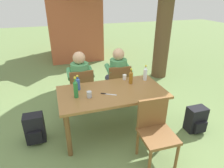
{
  "coord_description": "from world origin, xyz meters",
  "views": [
    {
      "loc": [
        -0.79,
        -2.51,
        2.1
      ],
      "look_at": [
        0.0,
        0.0,
        0.86
      ],
      "focal_mm": 31.14,
      "sensor_mm": 36.0,
      "label": 1
    }
  ],
  "objects": [
    {
      "name": "brick_kiosk",
      "position": [
        0.01,
        4.51,
        1.46
      ],
      "size": [
        1.93,
        2.07,
        2.78
      ],
      "color": "#B25638",
      "rests_on": "ground_plane"
    },
    {
      "name": "table_knife",
      "position": [
        -0.1,
        -0.08,
        0.74
      ],
      "size": [
        0.22,
        0.14,
        0.01
      ],
      "color": "silver",
      "rests_on": "dining_table"
    },
    {
      "name": "chair_far_left",
      "position": [
        -0.36,
        0.73,
        0.49
      ],
      "size": [
        0.45,
        0.45,
        0.87
      ],
      "color": "brown",
      "rests_on": "ground_plane"
    },
    {
      "name": "bottle_blue",
      "position": [
        -0.48,
        0.2,
        0.84
      ],
      "size": [
        0.06,
        0.06,
        0.24
      ],
      "color": "#2D56A3",
      "rests_on": "dining_table"
    },
    {
      "name": "bottle_amber",
      "position": [
        0.38,
        0.17,
        0.85
      ],
      "size": [
        0.06,
        0.06,
        0.26
      ],
      "color": "#996019",
      "rests_on": "dining_table"
    },
    {
      "name": "dining_table",
      "position": [
        0.0,
        0.0,
        0.64
      ],
      "size": [
        1.62,
        0.86,
        0.74
      ],
      "color": "olive",
      "rests_on": "ground_plane"
    },
    {
      "name": "chair_far_right",
      "position": [
        0.36,
        0.73,
        0.49
      ],
      "size": [
        0.48,
        0.48,
        0.87
      ],
      "color": "brown",
      "rests_on": "ground_plane"
    },
    {
      "name": "person_in_white_shirt",
      "position": [
        -0.37,
        0.84,
        0.66
      ],
      "size": [
        0.47,
        0.61,
        1.18
      ],
      "color": "#4C935B",
      "rests_on": "ground_plane"
    },
    {
      "name": "bottle_clear",
      "position": [
        0.66,
        0.23,
        0.85
      ],
      "size": [
        0.06,
        0.06,
        0.27
      ],
      "color": "white",
      "rests_on": "dining_table"
    },
    {
      "name": "bottle_green",
      "position": [
        -0.55,
        -0.03,
        0.87
      ],
      "size": [
        0.06,
        0.06,
        0.32
      ],
      "color": "#287A38",
      "rests_on": "dining_table"
    },
    {
      "name": "backpack_by_far_side",
      "position": [
        1.32,
        -0.41,
        0.21
      ],
      "size": [
        0.3,
        0.26,
        0.43
      ],
      "color": "black",
      "rests_on": "ground_plane"
    },
    {
      "name": "cup_white",
      "position": [
        0.34,
        0.35,
        0.78
      ],
      "size": [
        0.07,
        0.07,
        0.09
      ],
      "primitive_type": "cylinder",
      "color": "white",
      "rests_on": "dining_table"
    },
    {
      "name": "ground_plane",
      "position": [
        0.0,
        0.0,
        0.0
      ],
      "size": [
        24.0,
        24.0,
        0.0
      ],
      "primitive_type": "plane",
      "color": "#6B844C"
    },
    {
      "name": "person_in_plaid_shirt",
      "position": [
        0.37,
        0.84,
        0.66
      ],
      "size": [
        0.47,
        0.61,
        1.18
      ],
      "color": "#4C935B",
      "rests_on": "ground_plane"
    },
    {
      "name": "backpack_by_near_side",
      "position": [
        -1.2,
        0.1,
        0.22
      ],
      "size": [
        0.28,
        0.26,
        0.46
      ],
      "color": "black",
      "rests_on": "ground_plane"
    },
    {
      "name": "cup_steel",
      "position": [
        -0.37,
        -0.09,
        0.78
      ],
      "size": [
        0.07,
        0.07,
        0.09
      ],
      "primitive_type": "cylinder",
      "color": "#B2B7BC",
      "rests_on": "dining_table"
    },
    {
      "name": "chair_near_right",
      "position": [
        0.37,
        -0.73,
        0.49
      ],
      "size": [
        0.45,
        0.45,
        0.87
      ],
      "color": "brown",
      "rests_on": "ground_plane"
    }
  ]
}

